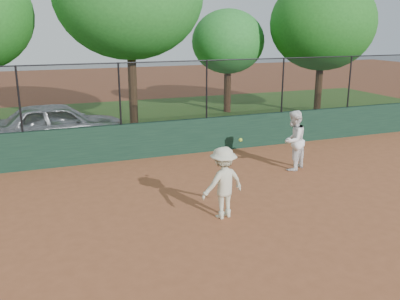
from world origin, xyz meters
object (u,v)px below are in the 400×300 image
object	(u,v)px
player_main	(223,183)
parked_car	(59,124)
player_second	(293,140)
tree_4	(323,23)
tree_3	(228,42)

from	to	relation	value
player_main	parked_car	bearing A→B (deg)	110.79
parked_car	player_main	bearing A→B (deg)	-160.95
player_main	player_second	bearing A→B (deg)	35.98
player_second	player_main	xyz separation A→B (m)	(-3.45, -2.51, -0.08)
tree_4	player_second	bearing A→B (deg)	-129.67
parked_car	tree_4	bearing A→B (deg)	-83.70
player_main	tree_4	xyz separation A→B (m)	(9.53, 9.84, 3.57)
player_second	tree_4	size ratio (longest dim) A/B	0.28
player_main	tree_3	world-z (taller)	tree_3
tree_3	tree_4	world-z (taller)	tree_4
parked_car	player_main	world-z (taller)	player_main
player_main	tree_4	world-z (taller)	tree_4
player_main	tree_4	distance (m)	14.15
parked_car	tree_3	world-z (taller)	tree_3
player_main	tree_3	xyz separation A→B (m)	(5.54, 12.01, 2.69)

